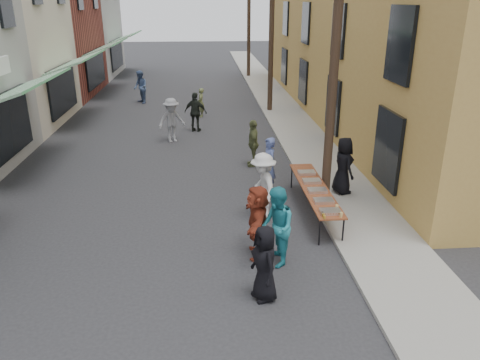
{
  "coord_description": "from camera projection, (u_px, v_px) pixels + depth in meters",
  "views": [
    {
      "loc": [
        0.8,
        -9.52,
        5.64
      ],
      "look_at": [
        1.66,
        1.62,
        1.3
      ],
      "focal_mm": 35.0,
      "sensor_mm": 36.0,
      "label": 1
    }
  ],
  "objects": [
    {
      "name": "guest_front_e",
      "position": [
        253.0,
        143.0,
        16.64
      ],
      "size": [
        0.46,
        1.01,
        1.69
      ],
      "primitive_type": "imported",
      "rotation": [
        0.0,
        0.0,
        -1.62
      ],
      "color": "#586138",
      "rests_on": "ground"
    },
    {
      "name": "catering_tray_sausage",
      "position": [
        330.0,
        211.0,
        11.41
      ],
      "size": [
        0.5,
        0.33,
        0.08
      ],
      "primitive_type": "cube",
      "color": "maroon",
      "rests_on": "serving_table"
    },
    {
      "name": "guest_front_b",
      "position": [
        269.0,
        165.0,
        14.32
      ],
      "size": [
        0.57,
        0.72,
        1.75
      ],
      "primitive_type": "imported",
      "rotation": [
        0.0,
        0.0,
        -1.31
      ],
      "color": "#4C5B94",
      "rests_on": "ground"
    },
    {
      "name": "passerby_far",
      "position": [
        140.0,
        87.0,
        26.75
      ],
      "size": [
        1.04,
        1.12,
        1.86
      ],
      "primitive_type": "imported",
      "rotation": [
        0.0,
        0.0,
        5.19
      ],
      "color": "#4B6392",
      "rests_on": "ground"
    },
    {
      "name": "passerby_right",
      "position": [
        201.0,
        103.0,
        23.7
      ],
      "size": [
        0.36,
        0.54,
        1.45
      ],
      "primitive_type": "imported",
      "rotation": [
        0.0,
        0.0,
        4.68
      ],
      "color": "olive",
      "rests_on": "ground"
    },
    {
      "name": "catering_tray_foil_d",
      "position": [
        312.0,
        181.0,
        13.32
      ],
      "size": [
        0.5,
        0.33,
        0.08
      ],
      "primitive_type": "cube",
      "color": "#B2B2B7",
      "rests_on": "serving_table"
    },
    {
      "name": "catering_tray_buns_end",
      "position": [
        307.0,
        173.0,
        13.97
      ],
      "size": [
        0.5,
        0.33,
        0.08
      ],
      "primitive_type": "cube",
      "color": "tan",
      "rests_on": "serving_table"
    },
    {
      "name": "cup_stack",
      "position": [
        341.0,
        215.0,
        11.19
      ],
      "size": [
        0.08,
        0.08,
        0.12
      ],
      "primitive_type": "cylinder",
      "color": "tan",
      "rests_on": "serving_table"
    },
    {
      "name": "condiment_jar_a",
      "position": [
        324.0,
        217.0,
        11.12
      ],
      "size": [
        0.07,
        0.07,
        0.08
      ],
      "primitive_type": "cylinder",
      "color": "#A57F26",
      "rests_on": "serving_table"
    },
    {
      "name": "utility_pole_far",
      "position": [
        249.0,
        15.0,
        34.61
      ],
      "size": [
        0.26,
        0.26,
        9.0
      ],
      "primitive_type": "cylinder",
      "color": "#2D2116",
      "rests_on": "ground"
    },
    {
      "name": "utility_pole_near",
      "position": [
        336.0,
        45.0,
        12.3
      ],
      "size": [
        0.26,
        0.26,
        9.0
      ],
      "primitive_type": "cylinder",
      "color": "#2D2116",
      "rests_on": "ground"
    },
    {
      "name": "building_ochre",
      "position": [
        413.0,
        13.0,
        22.84
      ],
      "size": [
        10.0,
        28.0,
        10.0
      ],
      "primitive_type": "cube",
      "color": "#B1863F",
      "rests_on": "ground"
    },
    {
      "name": "ground",
      "position": [
        174.0,
        259.0,
        10.83
      ],
      "size": [
        120.0,
        120.0,
        0.0
      ],
      "primitive_type": "plane",
      "color": "#28282B",
      "rests_on": "ground"
    },
    {
      "name": "passerby_left",
      "position": [
        172.0,
        120.0,
        19.45
      ],
      "size": [
        1.37,
        1.12,
        1.84
      ],
      "primitive_type": "imported",
      "rotation": [
        0.0,
        0.0,
        0.43
      ],
      "color": "gray",
      "rests_on": "ground"
    },
    {
      "name": "serving_table",
      "position": [
        315.0,
        189.0,
        12.98
      ],
      "size": [
        0.7,
        4.0,
        0.75
      ],
      "color": "maroon",
      "rests_on": "ground"
    },
    {
      "name": "condiment_jar_c",
      "position": [
        322.0,
        213.0,
        11.31
      ],
      "size": [
        0.07,
        0.07,
        0.08
      ],
      "primitive_type": "cylinder",
      "color": "#A57F26",
      "rests_on": "serving_table"
    },
    {
      "name": "guest_front_d",
      "position": [
        263.0,
        187.0,
        12.51
      ],
      "size": [
        0.86,
        1.3,
        1.88
      ],
      "primitive_type": "imported",
      "rotation": [
        0.0,
        0.0,
        -1.43
      ],
      "color": "silver",
      "rests_on": "ground"
    },
    {
      "name": "sidewalk",
      "position": [
        282.0,
        110.0,
        25.12
      ],
      "size": [
        2.2,
        60.0,
        0.1
      ],
      "primitive_type": "cube",
      "color": "gray",
      "rests_on": "ground"
    },
    {
      "name": "catering_tray_buns",
      "position": [
        317.0,
        190.0,
        12.67
      ],
      "size": [
        0.5,
        0.33,
        0.08
      ],
      "primitive_type": "cube",
      "color": "tan",
      "rests_on": "serving_table"
    },
    {
      "name": "condiment_jar_b",
      "position": [
        323.0,
        215.0,
        11.21
      ],
      "size": [
        0.07,
        0.07,
        0.08
      ],
      "primitive_type": "cylinder",
      "color": "#A57F26",
      "rests_on": "serving_table"
    },
    {
      "name": "catering_tray_foil_b",
      "position": [
        324.0,
        201.0,
        12.02
      ],
      "size": [
        0.5,
        0.33,
        0.08
      ],
      "primitive_type": "cube",
      "color": "#B2B2B7",
      "rests_on": "serving_table"
    },
    {
      "name": "server",
      "position": [
        343.0,
        165.0,
        14.03
      ],
      "size": [
        0.72,
        0.95,
        1.73
      ],
      "primitive_type": "imported",
      "rotation": [
        0.0,
        0.0,
        1.79
      ],
      "color": "black",
      "rests_on": "sidewalk"
    },
    {
      "name": "guest_front_c",
      "position": [
        277.0,
        227.0,
        10.35
      ],
      "size": [
        0.77,
        0.95,
        1.84
      ],
      "primitive_type": "imported",
      "rotation": [
        0.0,
        0.0,
        -1.48
      ],
      "color": "teal",
      "rests_on": "ground"
    },
    {
      "name": "guest_front_a",
      "position": [
        265.0,
        263.0,
        9.17
      ],
      "size": [
        0.72,
        0.89,
        1.59
      ],
      "primitive_type": "imported",
      "rotation": [
        0.0,
        0.0,
        -1.26
      ],
      "color": "black",
      "rests_on": "ground"
    },
    {
      "name": "passerby_mid",
      "position": [
        196.0,
        112.0,
        21.0
      ],
      "size": [
        1.12,
        0.74,
        1.77
      ],
      "primitive_type": "imported",
      "rotation": [
        0.0,
        0.0,
        2.81
      ],
      "color": "black",
      "rests_on": "ground"
    },
    {
      "name": "utility_pole_mid",
      "position": [
        272.0,
        23.0,
        23.46
      ],
      "size": [
        0.26,
        0.26,
        9.0
      ],
      "primitive_type": "cylinder",
      "color": "#2D2116",
      "rests_on": "ground"
    },
    {
      "name": "guest_queue_back",
      "position": [
        257.0,
        221.0,
        10.72
      ],
      "size": [
        0.64,
        1.65,
        1.75
      ],
      "primitive_type": "imported",
      "rotation": [
        0.0,
        0.0,
        -1.65
      ],
      "color": "maroon",
      "rests_on": "ground"
    }
  ]
}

